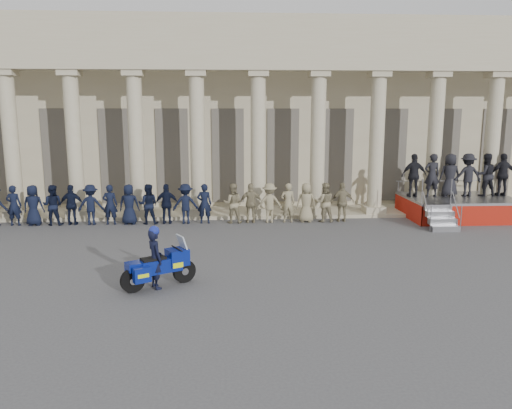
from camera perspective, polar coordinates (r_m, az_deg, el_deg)
The scene contains 6 objects.
ground at distance 14.33m, azimuth -3.06°, elevation -8.05°, with size 90.00×90.00×0.00m, color #464649.
building at distance 28.34m, azimuth -3.27°, elevation 10.35°, with size 40.00×12.50×9.00m.
officer_rank at distance 21.16m, azimuth -13.70°, elevation 0.02°, with size 18.20×0.63×1.67m.
reviewing_stand at distance 23.55m, azimuth 22.40°, elevation 2.40°, with size 5.10×4.31×2.81m.
motorcycle at distance 13.43m, azimuth -10.97°, elevation -6.92°, with size 1.87×1.36×1.33m.
rider at distance 13.31m, azimuth -11.47°, elevation -5.92°, with size 0.62×0.69×1.68m.
Camera 1 is at (-0.01, -13.60, 4.52)m, focal length 35.00 mm.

